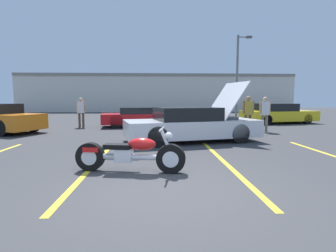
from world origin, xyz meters
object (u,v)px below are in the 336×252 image
Objects in this scene: light_pole at (238,72)px; spectator_by_show_car at (248,111)px; show_car_hood_open at (192,125)px; spectator_midground at (265,111)px; motorcycle at (130,154)px; parked_car_mid_row at (140,117)px; spectator_near_motorcycle at (81,110)px; parked_car_right_row at (278,114)px.

spectator_by_show_car is (-2.66, -10.03, -2.73)m from light_pole.
show_car_hood_open is 4.53m from spectator_midground.
motorcycle is 0.54× the size of parked_car_mid_row.
spectator_midground is at bearing -14.84° from spectator_near_motorcycle.
light_pole is 10.31m from spectator_midground.
parked_car_right_row is 5.03m from spectator_midground.
spectator_near_motorcycle is (-10.83, -7.37, -2.78)m from light_pole.
spectator_by_show_car is (8.16, -2.66, 0.04)m from spectator_near_motorcycle.
spectator_midground is (5.91, -2.62, 0.42)m from parked_car_mid_row.
show_car_hood_open reaches higher than spectator_midground.
spectator_by_show_car reaches higher than spectator_near_motorcycle.
motorcycle is 9.04m from parked_car_mid_row.
parked_car_right_row is 2.95× the size of spectator_midground.
light_pole is 13.84m from show_car_hood_open.
parked_car_mid_row is at bearing 99.73° from show_car_hood_open.
parked_car_right_row is 2.88× the size of spectator_by_show_car.
show_car_hood_open is 9.32m from parked_car_right_row.
spectator_midground is at bearing 21.05° from show_car_hood_open.
show_car_hood_open reaches higher than parked_car_right_row.
spectator_near_motorcycle is (-5.31, 4.93, 0.33)m from show_car_hood_open.
spectator_near_motorcycle is at bearing 120.33° from motorcycle.
spectator_by_show_car is (4.70, 6.15, 0.60)m from motorcycle.
parked_car_right_row is at bearing -81.07° from light_pole.
light_pole reaches higher than parked_car_mid_row.
spectator_near_motorcycle is at bearing -145.74° from light_pole.
motorcycle is at bearing -68.54° from spectator_near_motorcycle.
parked_car_right_row is (0.87, -5.52, -3.13)m from light_pole.
light_pole is 10.74m from spectator_by_show_car.
spectator_near_motorcycle is (-3.46, 8.81, 0.55)m from motorcycle.
light_pole is 10.97m from parked_car_mid_row.
parked_car_right_row is (6.39, 6.79, -0.02)m from show_car_hood_open.
spectator_near_motorcycle is at bearing 123.95° from show_car_hood_open.
spectator_midground is (-2.65, -4.25, 0.37)m from parked_car_right_row.
motorcycle is 1.44× the size of spectator_midground.
show_car_hood_open is at bearing -145.81° from spectator_midground.
spectator_near_motorcycle is at bearing 176.56° from parked_car_mid_row.
show_car_hood_open is 7.25m from spectator_near_motorcycle.
light_pole reaches higher than spectator_by_show_car.
spectator_by_show_car is at bearing -37.42° from parked_car_mid_row.
light_pole reaches higher than spectator_midground.
show_car_hood_open reaches higher than spectator_by_show_car.
parked_car_mid_row is at bearing 156.07° from spectator_midground.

